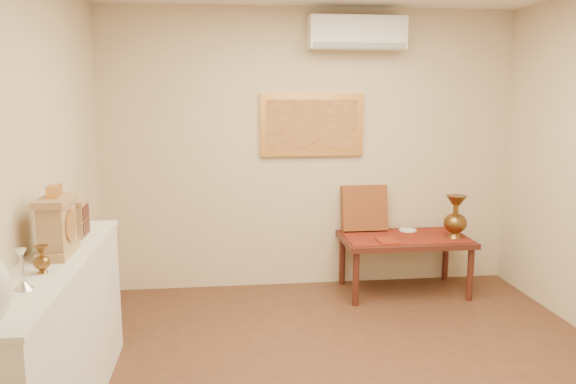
{
  "coord_description": "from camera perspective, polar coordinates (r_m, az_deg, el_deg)",
  "views": [
    {
      "loc": [
        -0.87,
        -3.14,
        1.91
      ],
      "look_at": [
        -0.36,
        1.15,
        1.14
      ],
      "focal_mm": 35.0,
      "sensor_mm": 36.0,
      "label": 1
    }
  ],
  "objects": [
    {
      "name": "wall_back",
      "position": [
        5.49,
        2.37,
        4.25
      ],
      "size": [
        4.0,
        0.02,
        2.7
      ],
      "primitive_type": "cube",
      "color": "beige",
      "rests_on": "ground"
    },
    {
      "name": "wall_left",
      "position": [
        3.38,
        -26.19,
        -0.45
      ],
      "size": [
        0.02,
        4.5,
        2.7
      ],
      "primitive_type": "cube",
      "color": "beige",
      "rests_on": "ground"
    },
    {
      "name": "candlestick",
      "position": [
        2.97,
        -25.41,
        -7.11
      ],
      "size": [
        0.1,
        0.1,
        0.2
      ],
      "primitive_type": null,
      "color": "silver",
      "rests_on": "display_ledge"
    },
    {
      "name": "brass_urn_small",
      "position": [
        3.2,
        -23.76,
        -5.88
      ],
      "size": [
        0.09,
        0.09,
        0.19
      ],
      "primitive_type": null,
      "color": "brown",
      "rests_on": "display_ledge"
    },
    {
      "name": "table_cloth",
      "position": [
        5.48,
        11.77,
        -4.44
      ],
      "size": [
        1.14,
        0.59,
        0.01
      ],
      "primitive_type": "cube",
      "color": "maroon",
      "rests_on": "low_table"
    },
    {
      "name": "brass_urn_tall",
      "position": [
        5.49,
        16.67,
        -1.97
      ],
      "size": [
        0.22,
        0.22,
        0.49
      ],
      "primitive_type": null,
      "color": "brown",
      "rests_on": "table_cloth"
    },
    {
      "name": "plate",
      "position": [
        5.69,
        12.07,
        -3.81
      ],
      "size": [
        0.17,
        0.17,
        0.01
      ],
      "primitive_type": "cylinder",
      "color": "white",
      "rests_on": "table_cloth"
    },
    {
      "name": "menu",
      "position": [
        5.26,
        10.07,
        -4.87
      ],
      "size": [
        0.19,
        0.25,
        0.01
      ],
      "primitive_type": "cube",
      "rotation": [
        0.0,
        0.0,
        0.02
      ],
      "color": "maroon",
      "rests_on": "table_cloth"
    },
    {
      "name": "cushion",
      "position": [
        5.59,
        7.74,
        -1.62
      ],
      "size": [
        0.45,
        0.19,
        0.46
      ],
      "primitive_type": "cube",
      "rotation": [
        -0.21,
        0.0,
        0.0
      ],
      "color": "#5D1712",
      "rests_on": "table_cloth"
    },
    {
      "name": "display_ledge",
      "position": [
        3.58,
        -22.37,
        -14.06
      ],
      "size": [
        0.37,
        2.02,
        0.98
      ],
      "color": "white",
      "rests_on": "floor"
    },
    {
      "name": "mantel_clock",
      "position": [
        3.49,
        -22.39,
        -3.16
      ],
      "size": [
        0.17,
        0.36,
        0.41
      ],
      "color": "tan",
      "rests_on": "display_ledge"
    },
    {
      "name": "wooden_chest",
      "position": [
        3.9,
        -20.92,
        -2.49
      ],
      "size": [
        0.16,
        0.21,
        0.24
      ],
      "color": "tan",
      "rests_on": "display_ledge"
    },
    {
      "name": "low_table",
      "position": [
        5.49,
        11.74,
        -5.14
      ],
      "size": [
        1.2,
        0.7,
        0.55
      ],
      "color": "#461C15",
      "rests_on": "floor"
    },
    {
      "name": "painting",
      "position": [
        5.44,
        2.43,
        6.84
      ],
      "size": [
        1.0,
        0.06,
        0.6
      ],
      "color": "gold",
      "rests_on": "wall_back"
    },
    {
      "name": "ac_unit",
      "position": [
        5.44,
        7.01,
        15.72
      ],
      "size": [
        0.9,
        0.25,
        0.3
      ],
      "color": "white",
      "rests_on": "wall_back"
    }
  ]
}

